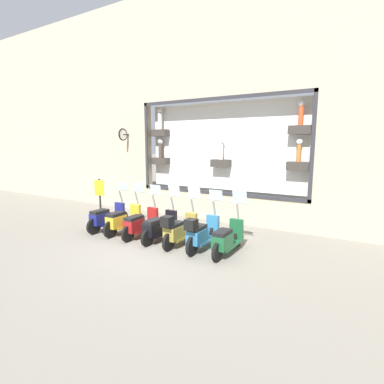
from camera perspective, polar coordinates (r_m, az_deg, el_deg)
ground_plane at (r=8.60m, az=-5.58°, el=-10.46°), size 120.00×120.00×0.00m
building_facade at (r=11.31m, az=5.40°, el=16.91°), size 1.18×36.00×8.62m
scooter_green_0 at (r=7.97m, az=6.66°, el=-8.84°), size 1.80×0.61×1.64m
scooter_teal_1 at (r=8.21m, az=1.76°, el=-7.87°), size 1.81×0.60×1.55m
scooter_olive_2 at (r=8.58m, az=-2.58°, el=-7.16°), size 1.80×0.60×1.67m
scooter_black_3 at (r=9.04m, az=-6.30°, el=-6.66°), size 1.80×0.60×1.59m
scooter_red_4 at (r=9.49m, az=-9.87°, el=-5.98°), size 1.80×0.60×1.55m
scooter_yellow_5 at (r=9.97m, az=-13.08°, el=-5.25°), size 1.81×0.61×1.59m
scooter_navy_6 at (r=10.48m, az=-16.01°, el=-4.69°), size 1.81×0.61×1.55m
shop_sign_post at (r=11.36m, az=-17.13°, el=-1.39°), size 0.36×0.45×1.64m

